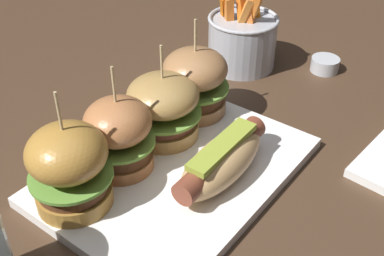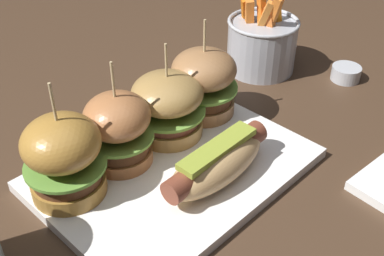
{
  "view_description": "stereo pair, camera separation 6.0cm",
  "coord_description": "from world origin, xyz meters",
  "px_view_note": "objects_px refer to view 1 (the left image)",
  "views": [
    {
      "loc": [
        -0.36,
        -0.29,
        0.41
      ],
      "look_at": [
        0.03,
        0.0,
        0.05
      ],
      "focal_mm": 45.55,
      "sensor_mm": 36.0,
      "label": 1
    },
    {
      "loc": [
        -0.32,
        -0.34,
        0.41
      ],
      "look_at": [
        0.03,
        0.0,
        0.05
      ],
      "focal_mm": 45.55,
      "sensor_mm": 36.0,
      "label": 2
    }
  ],
  "objects_px": {
    "sauce_ramekin": "(325,64)",
    "platter_main": "(176,170)",
    "slider_far_left": "(69,167)",
    "fries_bucket": "(242,40)",
    "slider_center_left": "(119,134)",
    "hot_dog": "(222,160)",
    "slider_center_right": "(163,107)",
    "slider_far_right": "(195,81)"
  },
  "relations": [
    {
      "from": "sauce_ramekin",
      "to": "platter_main",
      "type": "bearing_deg",
      "value": 174.71
    },
    {
      "from": "slider_far_left",
      "to": "platter_main",
      "type": "bearing_deg",
      "value": -24.32
    },
    {
      "from": "sauce_ramekin",
      "to": "fries_bucket",
      "type": "bearing_deg",
      "value": 118.94
    },
    {
      "from": "platter_main",
      "to": "slider_center_left",
      "type": "xyz_separation_m",
      "value": [
        -0.04,
        0.05,
        0.06
      ]
    },
    {
      "from": "platter_main",
      "to": "fries_bucket",
      "type": "distance_m",
      "value": 0.31
    },
    {
      "from": "hot_dog",
      "to": "fries_bucket",
      "type": "relative_size",
      "value": 1.14
    },
    {
      "from": "sauce_ramekin",
      "to": "hot_dog",
      "type": "bearing_deg",
      "value": -176.32
    },
    {
      "from": "slider_center_right",
      "to": "slider_center_left",
      "type": "bearing_deg",
      "value": 179.94
    },
    {
      "from": "platter_main",
      "to": "fries_bucket",
      "type": "relative_size",
      "value": 2.31
    },
    {
      "from": "slider_center_left",
      "to": "sauce_ramekin",
      "type": "relative_size",
      "value": 2.94
    },
    {
      "from": "fries_bucket",
      "to": "slider_far_left",
      "type": "bearing_deg",
      "value": -174.69
    },
    {
      "from": "hot_dog",
      "to": "slider_far_right",
      "type": "relative_size",
      "value": 1.13
    },
    {
      "from": "hot_dog",
      "to": "slider_center_left",
      "type": "bearing_deg",
      "value": 117.33
    },
    {
      "from": "hot_dog",
      "to": "slider_center_left",
      "type": "height_order",
      "value": "slider_center_left"
    },
    {
      "from": "platter_main",
      "to": "slider_center_right",
      "type": "bearing_deg",
      "value": 52.01
    },
    {
      "from": "slider_center_left",
      "to": "sauce_ramekin",
      "type": "xyz_separation_m",
      "value": [
        0.4,
        -0.09,
        -0.05
      ]
    },
    {
      "from": "slider_center_left",
      "to": "hot_dog",
      "type": "bearing_deg",
      "value": -62.67
    },
    {
      "from": "slider_center_right",
      "to": "hot_dog",
      "type": "bearing_deg",
      "value": -102.76
    },
    {
      "from": "fries_bucket",
      "to": "slider_center_left",
      "type": "bearing_deg",
      "value": -173.77
    },
    {
      "from": "slider_far_left",
      "to": "slider_far_right",
      "type": "distance_m",
      "value": 0.23
    },
    {
      "from": "slider_center_right",
      "to": "slider_far_right",
      "type": "relative_size",
      "value": 0.94
    },
    {
      "from": "slider_center_right",
      "to": "sauce_ramekin",
      "type": "relative_size",
      "value": 2.8
    },
    {
      "from": "platter_main",
      "to": "slider_center_left",
      "type": "distance_m",
      "value": 0.09
    },
    {
      "from": "fries_bucket",
      "to": "sauce_ramekin",
      "type": "relative_size",
      "value": 2.95
    },
    {
      "from": "platter_main",
      "to": "slider_center_left",
      "type": "bearing_deg",
      "value": 125.5
    },
    {
      "from": "platter_main",
      "to": "slider_center_right",
      "type": "relative_size",
      "value": 2.44
    },
    {
      "from": "hot_dog",
      "to": "fries_bucket",
      "type": "height_order",
      "value": "fries_bucket"
    },
    {
      "from": "hot_dog",
      "to": "slider_far_right",
      "type": "distance_m",
      "value": 0.15
    },
    {
      "from": "platter_main",
      "to": "slider_far_left",
      "type": "xyz_separation_m",
      "value": [
        -0.12,
        0.05,
        0.06
      ]
    },
    {
      "from": "slider_center_left",
      "to": "slider_center_right",
      "type": "xyz_separation_m",
      "value": [
        0.08,
        -0.0,
        -0.0
      ]
    },
    {
      "from": "slider_far_left",
      "to": "slider_center_left",
      "type": "relative_size",
      "value": 1.05
    },
    {
      "from": "slider_center_left",
      "to": "slider_far_right",
      "type": "distance_m",
      "value": 0.15
    },
    {
      "from": "slider_far_right",
      "to": "slider_center_right",
      "type": "bearing_deg",
      "value": -178.51
    },
    {
      "from": "hot_dog",
      "to": "slider_center_right",
      "type": "xyz_separation_m",
      "value": [
        0.02,
        0.11,
        0.02
      ]
    },
    {
      "from": "slider_center_left",
      "to": "slider_far_right",
      "type": "xyz_separation_m",
      "value": [
        0.15,
        0.0,
        0.0
      ]
    },
    {
      "from": "slider_center_left",
      "to": "slider_far_right",
      "type": "relative_size",
      "value": 0.99
    },
    {
      "from": "hot_dog",
      "to": "fries_bucket",
      "type": "distance_m",
      "value": 0.31
    },
    {
      "from": "slider_far_right",
      "to": "sauce_ramekin",
      "type": "relative_size",
      "value": 2.97
    },
    {
      "from": "slider_far_left",
      "to": "fries_bucket",
      "type": "bearing_deg",
      "value": 5.31
    },
    {
      "from": "hot_dog",
      "to": "slider_center_right",
      "type": "height_order",
      "value": "slider_center_right"
    },
    {
      "from": "slider_far_left",
      "to": "slider_far_right",
      "type": "relative_size",
      "value": 1.04
    },
    {
      "from": "slider_far_right",
      "to": "sauce_ramekin",
      "type": "height_order",
      "value": "slider_far_right"
    }
  ]
}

